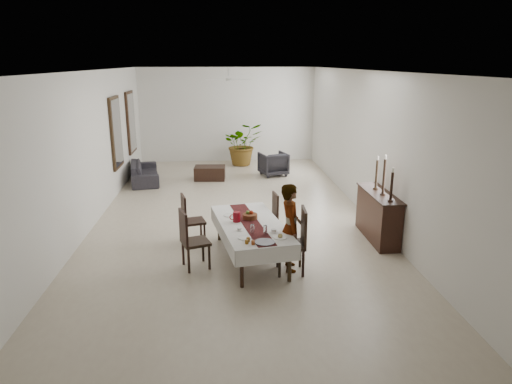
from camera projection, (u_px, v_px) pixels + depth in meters
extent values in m
cube|color=beige|center=(234.00, 215.00, 10.39)|extent=(6.00, 12.00, 0.00)
cube|color=white|center=(232.00, 70.00, 9.51)|extent=(6.00, 12.00, 0.02)
cube|color=silver|center=(227.00, 115.00, 15.70)|extent=(6.00, 0.02, 3.20)
cube|color=silver|center=(253.00, 262.00, 4.20)|extent=(6.00, 0.02, 3.20)
cube|color=silver|center=(92.00, 148.00, 9.72)|extent=(0.02, 12.00, 3.20)
cube|color=silver|center=(367.00, 144.00, 10.18)|extent=(0.02, 12.00, 3.20)
cube|color=black|center=(251.00, 225.00, 7.95)|extent=(1.23, 2.24, 0.04)
cylinder|color=black|center=(242.00, 269.00, 7.01)|extent=(0.07, 0.07, 0.62)
cylinder|color=black|center=(290.00, 264.00, 7.20)|extent=(0.07, 0.07, 0.62)
cylinder|color=black|center=(219.00, 225.00, 8.88)|extent=(0.07, 0.07, 0.62)
cylinder|color=black|center=(258.00, 222.00, 9.07)|extent=(0.07, 0.07, 0.62)
cube|color=silver|center=(251.00, 223.00, 7.94)|extent=(1.41, 2.42, 0.01)
cube|color=white|center=(222.00, 233.00, 7.85)|extent=(0.40, 2.24, 0.26)
cube|color=white|center=(279.00, 228.00, 8.10)|extent=(0.40, 2.24, 0.26)
cube|color=silver|center=(268.00, 256.00, 6.92)|extent=(1.03, 0.19, 0.26)
cube|color=white|center=(237.00, 210.00, 9.03)|extent=(1.03, 0.19, 0.26)
cube|color=#501617|center=(251.00, 223.00, 7.94)|extent=(0.68, 2.23, 0.00)
cylinder|color=maroon|center=(237.00, 217.00, 7.99)|extent=(0.15, 0.15, 0.18)
torus|color=#9C1C0B|center=(232.00, 217.00, 7.97)|extent=(0.11, 0.04, 0.11)
cylinder|color=silver|center=(265.00, 230.00, 7.41)|extent=(0.06, 0.06, 0.15)
cylinder|color=white|center=(252.00, 229.00, 7.45)|extent=(0.06, 0.06, 0.15)
cylinder|color=silver|center=(274.00, 231.00, 7.50)|extent=(0.08, 0.08, 0.05)
cylinder|color=silver|center=(274.00, 232.00, 7.51)|extent=(0.13, 0.13, 0.01)
cylinder|color=white|center=(240.00, 229.00, 7.58)|extent=(0.08, 0.08, 0.05)
cylinder|color=white|center=(240.00, 230.00, 7.59)|extent=(0.13, 0.13, 0.01)
cylinder|color=white|center=(280.00, 237.00, 7.27)|extent=(0.21, 0.21, 0.01)
sphere|color=tan|center=(280.00, 236.00, 7.26)|extent=(0.08, 0.08, 0.08)
cylinder|color=white|center=(244.00, 238.00, 7.26)|extent=(0.21, 0.21, 0.01)
cylinder|color=white|center=(229.00, 215.00, 8.32)|extent=(0.21, 0.21, 0.01)
cylinder|color=#3C3C41|center=(265.00, 242.00, 7.08)|extent=(0.32, 0.32, 0.02)
cylinder|color=#893C14|center=(253.00, 242.00, 7.00)|extent=(0.06, 0.06, 0.07)
cylinder|color=brown|center=(247.00, 242.00, 7.03)|extent=(0.06, 0.06, 0.07)
cylinder|color=brown|center=(248.00, 239.00, 7.12)|extent=(0.06, 0.06, 0.07)
cylinder|color=brown|center=(250.00, 216.00, 8.14)|extent=(0.26, 0.26, 0.09)
sphere|color=#9C250F|center=(251.00, 212.00, 8.15)|extent=(0.08, 0.08, 0.08)
sphere|color=#568728|center=(248.00, 213.00, 8.14)|extent=(0.07, 0.07, 0.07)
cube|color=black|center=(290.00, 245.00, 7.48)|extent=(0.49, 0.49, 0.05)
cylinder|color=black|center=(303.00, 264.00, 7.37)|extent=(0.05, 0.05, 0.46)
cylinder|color=black|center=(300.00, 254.00, 7.74)|extent=(0.05, 0.05, 0.46)
cylinder|color=black|center=(280.00, 264.00, 7.36)|extent=(0.05, 0.05, 0.46)
cylinder|color=black|center=(278.00, 255.00, 7.73)|extent=(0.05, 0.05, 0.46)
cube|color=black|center=(304.00, 226.00, 7.40)|extent=(0.06, 0.47, 0.59)
cube|color=black|center=(267.00, 219.00, 8.95)|extent=(0.44, 0.44, 0.04)
cylinder|color=black|center=(276.00, 231.00, 8.90)|extent=(0.04, 0.04, 0.38)
cylinder|color=black|center=(272.00, 226.00, 9.19)|extent=(0.04, 0.04, 0.38)
cylinder|color=black|center=(261.00, 232.00, 8.83)|extent=(0.04, 0.04, 0.38)
cylinder|color=black|center=(257.00, 227.00, 9.13)|extent=(0.04, 0.04, 0.38)
cube|color=black|center=(275.00, 205.00, 8.92)|extent=(0.09, 0.39, 0.49)
cube|color=black|center=(196.00, 242.00, 7.67)|extent=(0.55, 0.55, 0.05)
cylinder|color=black|center=(183.00, 253.00, 7.82)|extent=(0.06, 0.06, 0.43)
cylinder|color=black|center=(189.00, 261.00, 7.51)|extent=(0.06, 0.06, 0.43)
cylinder|color=black|center=(203.00, 250.00, 7.96)|extent=(0.06, 0.06, 0.43)
cylinder|color=black|center=(209.00, 257.00, 7.65)|extent=(0.06, 0.06, 0.43)
cube|color=black|center=(183.00, 227.00, 7.51)|extent=(0.18, 0.42, 0.55)
cube|color=black|center=(194.00, 221.00, 8.75)|extent=(0.49, 0.49, 0.05)
cylinder|color=black|center=(184.00, 230.00, 8.91)|extent=(0.05, 0.05, 0.40)
cylinder|color=black|center=(187.00, 236.00, 8.61)|extent=(0.05, 0.05, 0.40)
cylinder|color=black|center=(201.00, 228.00, 9.02)|extent=(0.05, 0.05, 0.40)
cylinder|color=black|center=(205.00, 234.00, 8.71)|extent=(0.05, 0.05, 0.40)
cube|color=black|center=(184.00, 209.00, 8.62)|extent=(0.14, 0.40, 0.52)
imported|color=#95979D|center=(290.00, 227.00, 7.53)|extent=(0.37, 0.55, 1.49)
cube|color=black|center=(378.00, 217.00, 8.92)|extent=(0.41, 1.52, 0.91)
cube|color=black|center=(380.00, 193.00, 8.79)|extent=(0.45, 1.58, 0.03)
cylinder|color=black|center=(390.00, 200.00, 8.25)|extent=(0.10, 0.10, 0.03)
cylinder|color=black|center=(392.00, 186.00, 8.18)|extent=(0.05, 0.05, 0.51)
cylinder|color=white|center=(393.00, 170.00, 8.10)|extent=(0.04, 0.04, 0.08)
cylinder|color=black|center=(383.00, 194.00, 8.64)|extent=(0.10, 0.10, 0.03)
cylinder|color=black|center=(384.00, 177.00, 8.54)|extent=(0.05, 0.05, 0.66)
cylinder|color=white|center=(386.00, 157.00, 8.44)|extent=(0.04, 0.04, 0.08)
cylinder|color=black|center=(376.00, 188.00, 9.03)|extent=(0.10, 0.10, 0.03)
cylinder|color=black|center=(377.00, 174.00, 8.95)|extent=(0.05, 0.05, 0.56)
cylinder|color=beige|center=(378.00, 158.00, 8.86)|extent=(0.04, 0.04, 0.08)
imported|color=#2C292F|center=(145.00, 172.00, 13.26)|extent=(1.05, 2.01, 0.56)
imported|color=#2A272D|center=(273.00, 164.00, 13.98)|extent=(0.95, 0.96, 0.71)
cube|color=black|center=(210.00, 173.00, 13.51)|extent=(0.92, 0.64, 0.40)
imported|color=#2B6327|center=(243.00, 144.00, 15.29)|extent=(1.47, 1.34, 1.43)
cube|color=black|center=(116.00, 133.00, 11.83)|extent=(0.06, 1.05, 1.85)
cube|color=silver|center=(117.00, 133.00, 11.83)|extent=(0.01, 0.90, 1.70)
cube|color=black|center=(131.00, 122.00, 13.84)|extent=(0.06, 1.05, 1.85)
cube|color=silver|center=(132.00, 122.00, 13.85)|extent=(0.01, 0.90, 1.70)
cylinder|color=beige|center=(228.00, 72.00, 12.41)|extent=(0.04, 0.04, 0.20)
cylinder|color=silver|center=(229.00, 80.00, 12.47)|extent=(0.16, 0.16, 0.08)
cube|color=white|center=(228.00, 79.00, 12.80)|extent=(0.10, 0.55, 0.01)
cube|color=beige|center=(229.00, 80.00, 12.13)|extent=(0.10, 0.55, 0.01)
cube|color=silver|center=(241.00, 80.00, 12.49)|extent=(0.55, 0.10, 0.01)
cube|color=white|center=(216.00, 80.00, 12.44)|extent=(0.55, 0.10, 0.01)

